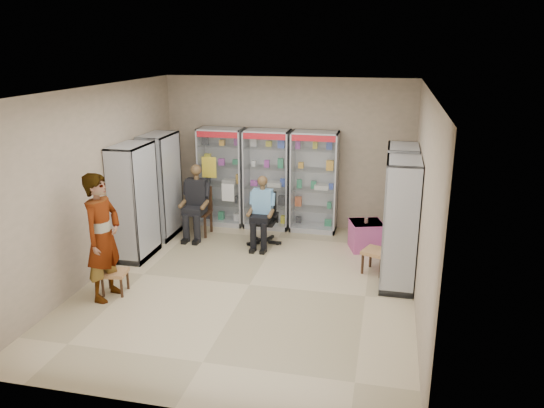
% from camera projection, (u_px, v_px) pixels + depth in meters
% --- Properties ---
extents(floor, '(6.00, 6.00, 0.00)m').
position_uv_depth(floor, '(249.00, 285.00, 8.29)').
color(floor, '#C7B38A').
rests_on(floor, ground).
extents(room_shell, '(5.02, 6.02, 3.01)m').
position_uv_depth(room_shell, '(248.00, 162.00, 7.71)').
color(room_shell, tan).
rests_on(room_shell, ground).
extents(cabinet_back_left, '(0.90, 0.50, 2.00)m').
position_uv_depth(cabinet_back_left, '(222.00, 177.00, 10.82)').
color(cabinet_back_left, '#9FA2A6').
rests_on(cabinet_back_left, floor).
extents(cabinet_back_mid, '(0.90, 0.50, 2.00)m').
position_uv_depth(cabinet_back_mid, '(267.00, 179.00, 10.62)').
color(cabinet_back_mid, '#A6A8AD').
rests_on(cabinet_back_mid, floor).
extents(cabinet_back_right, '(0.90, 0.50, 2.00)m').
position_uv_depth(cabinet_back_right, '(314.00, 182.00, 10.42)').
color(cabinet_back_right, '#B9BCC1').
rests_on(cabinet_back_right, floor).
extents(cabinet_right_far, '(0.90, 0.50, 2.00)m').
position_uv_depth(cabinet_right_far, '(399.00, 204.00, 9.02)').
color(cabinet_right_far, silver).
rests_on(cabinet_right_far, floor).
extents(cabinet_right_near, '(0.90, 0.50, 2.00)m').
position_uv_depth(cabinet_right_near, '(400.00, 224.00, 8.00)').
color(cabinet_right_near, silver).
rests_on(cabinet_right_near, floor).
extents(cabinet_left_far, '(0.90, 0.50, 2.00)m').
position_uv_depth(cabinet_left_far, '(161.00, 186.00, 10.14)').
color(cabinet_left_far, '#A2A3A9').
rests_on(cabinet_left_far, floor).
extents(cabinet_left_near, '(0.90, 0.50, 2.00)m').
position_uv_depth(cabinet_left_near, '(134.00, 202.00, 9.12)').
color(cabinet_left_near, '#B4B8BC').
rests_on(cabinet_left_near, floor).
extents(wooden_chair, '(0.42, 0.42, 0.94)m').
position_uv_depth(wooden_chair, '(199.00, 211.00, 10.34)').
color(wooden_chair, '#302112').
rests_on(wooden_chair, floor).
extents(seated_customer, '(0.44, 0.60, 1.34)m').
position_uv_depth(seated_customer, '(198.00, 202.00, 10.24)').
color(seated_customer, black).
rests_on(seated_customer, floor).
extents(office_chair, '(0.54, 0.54, 0.98)m').
position_uv_depth(office_chair, '(264.00, 219.00, 9.85)').
color(office_chair, black).
rests_on(office_chair, floor).
extents(seated_shopkeeper, '(0.41, 0.57, 1.25)m').
position_uv_depth(seated_shopkeeper, '(263.00, 213.00, 9.76)').
color(seated_shopkeeper, '#76A7E9').
rests_on(seated_shopkeeper, floor).
extents(pink_trunk, '(0.67, 0.66, 0.52)m').
position_uv_depth(pink_trunk, '(366.00, 236.00, 9.65)').
color(pink_trunk, '#A2408A').
rests_on(pink_trunk, floor).
extents(tea_glass, '(0.07, 0.07, 0.09)m').
position_uv_depth(tea_glass, '(366.00, 220.00, 9.52)').
color(tea_glass, '#4F2506').
rests_on(tea_glass, pink_trunk).
extents(woven_stool_a, '(0.51, 0.51, 0.40)m').
position_uv_depth(woven_stool_a, '(376.00, 261.00, 8.68)').
color(woven_stool_a, olive).
rests_on(woven_stool_a, floor).
extents(woven_stool_b, '(0.40, 0.40, 0.35)m').
position_uv_depth(woven_stool_b, '(115.00, 282.00, 7.98)').
color(woven_stool_b, '#AA7E48').
rests_on(woven_stool_b, floor).
extents(standing_man, '(0.52, 0.74, 1.89)m').
position_uv_depth(standing_man, '(103.00, 237.00, 7.63)').
color(standing_man, '#98989A').
rests_on(standing_man, floor).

